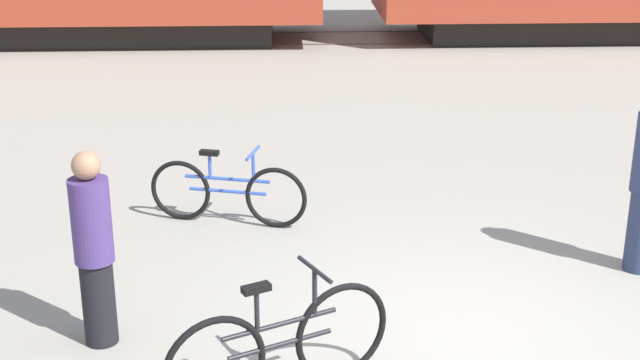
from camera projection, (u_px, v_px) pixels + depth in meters
name	position (u px, v px, depth m)	size (l,w,h in m)	color
ground_plane	(468.00, 339.00, 7.16)	(80.00, 80.00, 0.00)	gray
rail_near	(351.00, 44.00, 18.56)	(66.91, 0.07, 0.01)	#4C4238
rail_far	(346.00, 32.00, 19.91)	(66.91, 0.07, 0.01)	#4C4238
bicycle_black	(281.00, 346.00, 6.27)	(1.60, 0.84, 0.95)	black
bicycle_blue	(228.00, 192.00, 9.32)	(1.66, 0.54, 0.82)	black
person_in_purple	(94.00, 249.00, 6.85)	(0.31, 0.31, 1.60)	black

